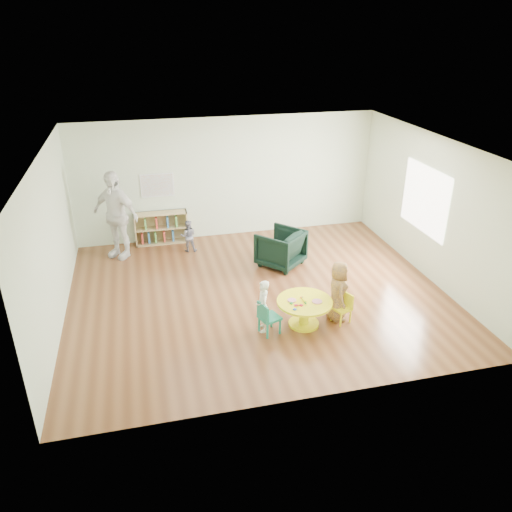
# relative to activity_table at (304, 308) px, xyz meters

# --- Properties ---
(room) EXTENTS (7.10, 7.00, 2.80)m
(room) POSITION_rel_activity_table_xyz_m (-0.50, 1.24, 1.57)
(room) COLOR brown
(room) RESTS_ON ground
(activity_table) EXTENTS (0.94, 0.94, 0.51)m
(activity_table) POSITION_rel_activity_table_xyz_m (0.00, 0.00, 0.00)
(activity_table) COLOR yellow
(activity_table) RESTS_ON ground
(kid_chair_left) EXTENTS (0.40, 0.40, 0.58)m
(kid_chair_left) POSITION_rel_activity_table_xyz_m (-0.67, -0.11, -0.01)
(kid_chair_left) COLOR #178366
(kid_chair_left) RESTS_ON ground
(kid_chair_right) EXTENTS (0.36, 0.36, 0.52)m
(kid_chair_right) POSITION_rel_activity_table_xyz_m (0.69, -0.04, -0.04)
(kid_chair_right) COLOR yellow
(kid_chair_right) RESTS_ON ground
(bookshelf) EXTENTS (1.20, 0.30, 0.75)m
(bookshelf) POSITION_rel_activity_table_xyz_m (-2.12, 4.09, 0.04)
(bookshelf) COLOR tan
(bookshelf) RESTS_ON ground
(alphabet_poster) EXTENTS (0.74, 0.01, 0.54)m
(alphabet_poster) POSITION_rel_activity_table_xyz_m (-2.11, 4.22, 1.03)
(alphabet_poster) COLOR white
(alphabet_poster) RESTS_ON ground
(armchair) EXTENTS (1.19, 1.19, 0.78)m
(armchair) POSITION_rel_activity_table_xyz_m (0.25, 2.31, 0.06)
(armchair) COLOR black
(armchair) RESTS_ON ground
(child_left) EXTENTS (0.26, 0.36, 0.92)m
(child_left) POSITION_rel_activity_table_xyz_m (-0.72, 0.01, 0.13)
(child_left) COLOR white
(child_left) RESTS_ON ground
(child_right) EXTENTS (0.43, 0.58, 1.08)m
(child_right) POSITION_rel_activity_table_xyz_m (0.61, 0.07, 0.21)
(child_right) COLOR #F1A51A
(child_right) RESTS_ON ground
(toddler) EXTENTS (0.39, 0.32, 0.73)m
(toddler) POSITION_rel_activity_table_xyz_m (-1.56, 3.47, 0.04)
(toddler) COLOR #1A1E42
(toddler) RESTS_ON ground
(adult_caretaker) EXTENTS (1.18, 1.07, 1.92)m
(adult_caretaker) POSITION_rel_activity_table_xyz_m (-3.06, 3.57, 0.64)
(adult_caretaker) COLOR white
(adult_caretaker) RESTS_ON ground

